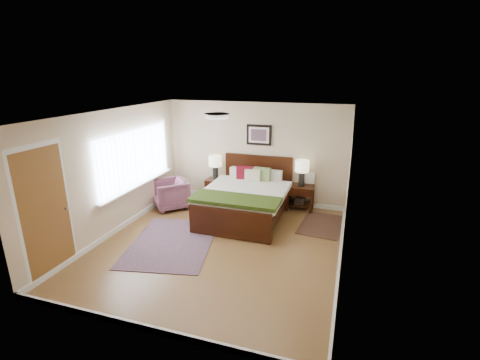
{
  "coord_description": "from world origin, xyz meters",
  "views": [
    {
      "loc": [
        2.23,
        -5.61,
        3.2
      ],
      "look_at": [
        0.13,
        0.89,
        1.05
      ],
      "focal_mm": 26.0,
      "sensor_mm": 36.0,
      "label": 1
    }
  ],
  "objects": [
    {
      "name": "floor",
      "position": [
        0.0,
        0.0,
        0.0
      ],
      "size": [
        5.0,
        5.0,
        0.0
      ],
      "primitive_type": "plane",
      "color": "brown",
      "rests_on": "ground"
    },
    {
      "name": "back_wall",
      "position": [
        0.0,
        2.5,
        1.25
      ],
      "size": [
        4.5,
        0.04,
        2.5
      ],
      "primitive_type": "cube",
      "color": "beige",
      "rests_on": "ground"
    },
    {
      "name": "front_wall",
      "position": [
        0.0,
        -2.5,
        1.25
      ],
      "size": [
        4.5,
        0.04,
        2.5
      ],
      "primitive_type": "cube",
      "color": "beige",
      "rests_on": "ground"
    },
    {
      "name": "left_wall",
      "position": [
        -2.25,
        0.0,
        1.25
      ],
      "size": [
        0.04,
        5.0,
        2.5
      ],
      "primitive_type": "cube",
      "color": "beige",
      "rests_on": "ground"
    },
    {
      "name": "right_wall",
      "position": [
        2.25,
        0.0,
        1.25
      ],
      "size": [
        0.04,
        5.0,
        2.5
      ],
      "primitive_type": "cube",
      "color": "beige",
      "rests_on": "ground"
    },
    {
      "name": "ceiling",
      "position": [
        0.0,
        0.0,
        2.5
      ],
      "size": [
        4.5,
        5.0,
        0.02
      ],
      "primitive_type": "cube",
      "color": "white",
      "rests_on": "back_wall"
    },
    {
      "name": "window",
      "position": [
        -2.2,
        0.7,
        1.38
      ],
      "size": [
        0.11,
        2.72,
        1.32
      ],
      "color": "silver",
      "rests_on": "left_wall"
    },
    {
      "name": "door",
      "position": [
        -2.23,
        -1.75,
        1.07
      ],
      "size": [
        0.06,
        1.0,
        2.18
      ],
      "color": "silver",
      "rests_on": "ground"
    },
    {
      "name": "ceil_fixture",
      "position": [
        0.0,
        0.0,
        2.47
      ],
      "size": [
        0.44,
        0.44,
        0.08
      ],
      "color": "white",
      "rests_on": "ceiling"
    },
    {
      "name": "bed",
      "position": [
        0.1,
        1.4,
        0.55
      ],
      "size": [
        1.83,
        2.23,
        1.2
      ],
      "color": "black",
      "rests_on": "ground"
    },
    {
      "name": "wall_art",
      "position": [
        0.1,
        2.47,
        1.72
      ],
      "size": [
        0.62,
        0.05,
        0.5
      ],
      "color": "black",
      "rests_on": "back_wall"
    },
    {
      "name": "nightstand_left",
      "position": [
        -0.97,
        2.25,
        0.43
      ],
      "size": [
        0.46,
        0.42,
        0.55
      ],
      "color": "black",
      "rests_on": "ground"
    },
    {
      "name": "nightstand_right",
      "position": [
        1.21,
        2.26,
        0.37
      ],
      "size": [
        0.6,
        0.45,
        0.6
      ],
      "color": "black",
      "rests_on": "ground"
    },
    {
      "name": "lamp_left",
      "position": [
        -0.97,
        2.27,
        0.98
      ],
      "size": [
        0.33,
        0.33,
        0.61
      ],
      "color": "black",
      "rests_on": "nightstand_left"
    },
    {
      "name": "lamp_right",
      "position": [
        1.21,
        2.27,
        1.03
      ],
      "size": [
        0.33,
        0.33,
        0.61
      ],
      "color": "black",
      "rests_on": "nightstand_right"
    },
    {
      "name": "armchair",
      "position": [
        -1.8,
        1.39,
        0.36
      ],
      "size": [
        1.09,
        1.09,
        0.71
      ],
      "primitive_type": "imported",
      "rotation": [
        0.0,
        0.0,
        -0.81
      ],
      "color": "#713E51",
      "rests_on": "ground"
    },
    {
      "name": "rug_persian",
      "position": [
        -0.9,
        -0.22,
        0.01
      ],
      "size": [
        1.93,
        2.42,
        0.01
      ],
      "primitive_type": "cube",
      "rotation": [
        0.0,
        0.0,
        0.2
      ],
      "color": "#0B0C3B",
      "rests_on": "ground"
    },
    {
      "name": "rug_navy",
      "position": [
        1.8,
        1.52,
        0.01
      ],
      "size": [
        0.99,
        1.38,
        0.01
      ],
      "primitive_type": "cube",
      "rotation": [
        0.0,
        0.0,
        -0.09
      ],
      "color": "black",
      "rests_on": "ground"
    }
  ]
}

